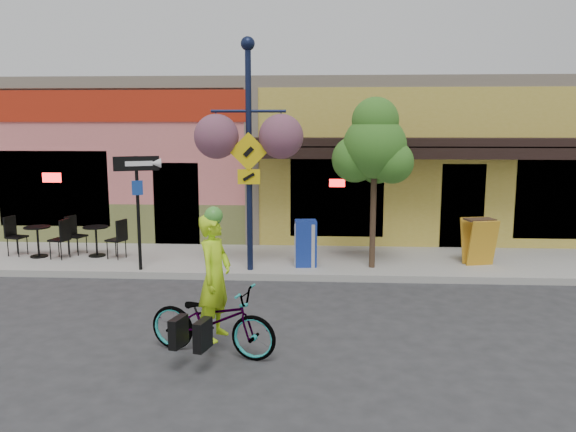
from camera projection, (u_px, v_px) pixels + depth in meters
The scene contains 14 objects.
ground at pixel (282, 288), 11.39m from camera, with size 90.00×90.00×0.00m, color #2D2D30.
sidewalk at pixel (287, 261), 13.35m from camera, with size 24.00×3.00×0.15m, color #9E9B93.
curb at pixel (283, 277), 11.92m from camera, with size 24.00×0.12×0.15m, color #A8A59E.
building at pixel (297, 156), 18.42m from camera, with size 18.20×8.20×4.50m, color #D96D6B, non-canonical shape.
bicycle at pixel (212, 320), 8.02m from camera, with size 0.68×1.94×1.02m, color maroon.
cyclist_rider at pixel (215, 294), 7.96m from camera, with size 0.66×0.43×1.80m, color #C1F91A.
lamp_post at pixel (249, 156), 11.86m from camera, with size 1.57×0.63×4.92m, color #111936, non-canonical shape.
one_way_sign at pixel (138, 214), 12.05m from camera, with size 0.95×0.21×2.47m, color black, non-canonical shape.
cafe_set_left at pixel (38, 237), 13.34m from camera, with size 1.60×0.80×0.96m, color black, non-canonical shape.
cafe_set_right at pixel (96, 237), 13.42m from camera, with size 1.58×0.79×0.95m, color black, non-canonical shape.
newspaper_box_blue at pixel (306, 243), 12.50m from camera, with size 0.47×0.41×1.03m, color navy, non-canonical shape.
newspaper_box_grey at pixel (306, 244), 12.53m from camera, with size 0.45×0.41×0.97m, color #A9A9A9, non-canonical shape.
street_tree at pixel (374, 183), 12.15m from camera, with size 1.47×1.47×3.76m, color #3D7A26, non-canonical shape.
sandwich_board at pixel (483, 243), 12.44m from camera, with size 0.63×0.46×1.06m, color gold, non-canonical shape.
Camera 1 is at (0.76, -10.98, 3.27)m, focal length 35.00 mm.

